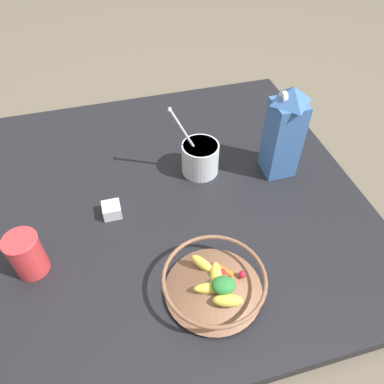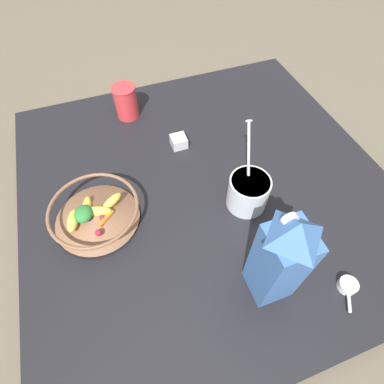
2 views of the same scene
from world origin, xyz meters
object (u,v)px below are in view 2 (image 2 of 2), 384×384
at_px(yogurt_tub, 248,191).
at_px(drinking_cup, 126,101).
at_px(spice_jar, 179,142).
at_px(fruit_bowl, 95,213).
at_px(milk_carton, 281,259).

relative_size(yogurt_tub, drinking_cup, 2.01).
relative_size(drinking_cup, spice_jar, 2.39).
bearing_deg(yogurt_tub, drinking_cup, -64.94).
bearing_deg(fruit_bowl, spice_jar, -146.54).
xyz_separation_m(fruit_bowl, drinking_cup, (-0.18, -0.41, 0.02)).
bearing_deg(fruit_bowl, yogurt_tub, 168.24).
xyz_separation_m(yogurt_tub, drinking_cup, (0.23, -0.50, 0.01)).
bearing_deg(fruit_bowl, milk_carton, 138.01).
relative_size(fruit_bowl, yogurt_tub, 1.01).
bearing_deg(spice_jar, fruit_bowl, 33.46).
xyz_separation_m(fruit_bowl, spice_jar, (-0.31, -0.20, -0.02)).
bearing_deg(milk_carton, spice_jar, -84.43).
height_order(milk_carton, spice_jar, milk_carton).
bearing_deg(milk_carton, drinking_cup, -76.52).
distance_m(yogurt_tub, spice_jar, 0.31).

